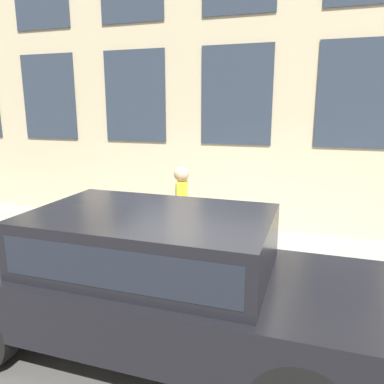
% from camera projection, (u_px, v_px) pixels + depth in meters
% --- Properties ---
extents(ground_plane, '(80.00, 80.00, 0.00)m').
position_uv_depth(ground_plane, '(191.00, 296.00, 5.47)').
color(ground_plane, '#514F4C').
extents(sidewalk, '(2.92, 60.00, 0.16)m').
position_uv_depth(sidewalk, '(216.00, 255.00, 6.80)').
color(sidewalk, '#9E9B93').
rests_on(sidewalk, ground_plane).
extents(fire_hydrant, '(0.29, 0.41, 0.72)m').
position_uv_depth(fire_hydrant, '(203.00, 250.00, 5.81)').
color(fire_hydrant, gray).
rests_on(fire_hydrant, sidewalk).
extents(person, '(0.39, 0.26, 1.60)m').
position_uv_depth(person, '(182.00, 204.00, 6.27)').
color(person, '#998466').
rests_on(person, sidewalk).
extents(parked_car_charcoal_near, '(1.81, 5.21, 1.63)m').
position_uv_depth(parked_car_charcoal_near, '(152.00, 275.00, 4.05)').
color(parked_car_charcoal_near, black).
rests_on(parked_car_charcoal_near, ground_plane).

